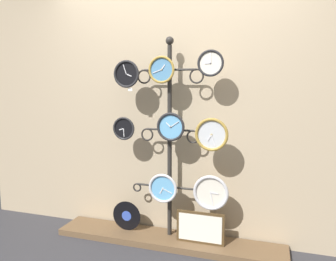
{
  "coord_description": "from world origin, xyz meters",
  "views": [
    {
      "loc": [
        0.91,
        -2.48,
        1.49
      ],
      "look_at": [
        0.0,
        0.36,
        1.09
      ],
      "focal_mm": 35.0,
      "sensor_mm": 36.0,
      "label": 1
    }
  ],
  "objects_px": {
    "clock_bottom_right": "(211,193)",
    "clock_top_left": "(127,74)",
    "clock_top_right": "(211,63)",
    "clock_middle_center": "(171,127)",
    "clock_middle_left": "(124,128)",
    "picture_frame": "(200,228)",
    "clock_bottom_center": "(163,188)",
    "clock_top_center": "(162,70)",
    "clock_middle_right": "(212,135)",
    "vinyl_record": "(127,216)",
    "display_stand": "(170,176)"
  },
  "relations": [
    {
      "from": "clock_top_left",
      "to": "clock_top_right",
      "type": "bearing_deg",
      "value": 0.63
    },
    {
      "from": "clock_bottom_center",
      "to": "clock_top_center",
      "type": "bearing_deg",
      "value": 138.52
    },
    {
      "from": "clock_top_left",
      "to": "clock_bottom_right",
      "type": "xyz_separation_m",
      "value": [
        0.8,
        -0.0,
        -1.05
      ]
    },
    {
      "from": "clock_top_center",
      "to": "clock_middle_center",
      "type": "xyz_separation_m",
      "value": [
        0.09,
        0.0,
        -0.51
      ]
    },
    {
      "from": "clock_top_right",
      "to": "clock_top_left",
      "type": "bearing_deg",
      "value": -179.37
    },
    {
      "from": "clock_top_right",
      "to": "clock_middle_right",
      "type": "xyz_separation_m",
      "value": [
        0.02,
        -0.03,
        -0.61
      ]
    },
    {
      "from": "clock_middle_center",
      "to": "clock_middle_right",
      "type": "height_order",
      "value": "clock_middle_center"
    },
    {
      "from": "clock_middle_left",
      "to": "clock_top_left",
      "type": "bearing_deg",
      "value": -18.6
    },
    {
      "from": "clock_bottom_right",
      "to": "picture_frame",
      "type": "relative_size",
      "value": 0.72
    },
    {
      "from": "clock_middle_left",
      "to": "picture_frame",
      "type": "relative_size",
      "value": 0.5
    },
    {
      "from": "clock_middle_left",
      "to": "clock_bottom_center",
      "type": "distance_m",
      "value": 0.67
    },
    {
      "from": "clock_top_left",
      "to": "clock_middle_center",
      "type": "relative_size",
      "value": 0.97
    },
    {
      "from": "clock_top_right",
      "to": "clock_middle_left",
      "type": "relative_size",
      "value": 1.03
    },
    {
      "from": "clock_middle_right",
      "to": "picture_frame",
      "type": "height_order",
      "value": "clock_middle_right"
    },
    {
      "from": "clock_top_left",
      "to": "picture_frame",
      "type": "bearing_deg",
      "value": 0.52
    },
    {
      "from": "picture_frame",
      "to": "clock_middle_center",
      "type": "bearing_deg",
      "value": 179.06
    },
    {
      "from": "clock_top_center",
      "to": "vinyl_record",
      "type": "relative_size",
      "value": 0.83
    },
    {
      "from": "clock_top_left",
      "to": "clock_middle_center",
      "type": "distance_m",
      "value": 0.64
    },
    {
      "from": "clock_bottom_right",
      "to": "clock_top_left",
      "type": "bearing_deg",
      "value": 179.7
    },
    {
      "from": "clock_bottom_right",
      "to": "picture_frame",
      "type": "bearing_deg",
      "value": 173.58
    },
    {
      "from": "clock_middle_center",
      "to": "vinyl_record",
      "type": "xyz_separation_m",
      "value": [
        -0.48,
        0.05,
        -0.92
      ]
    },
    {
      "from": "display_stand",
      "to": "clock_middle_right",
      "type": "xyz_separation_m",
      "value": [
        0.42,
        -0.12,
        0.43
      ]
    },
    {
      "from": "clock_top_left",
      "to": "clock_middle_left",
      "type": "xyz_separation_m",
      "value": [
        -0.04,
        0.01,
        -0.51
      ]
    },
    {
      "from": "clock_middle_right",
      "to": "vinyl_record",
      "type": "xyz_separation_m",
      "value": [
        -0.85,
        0.08,
        -0.87
      ]
    },
    {
      "from": "clock_bottom_center",
      "to": "clock_bottom_right",
      "type": "bearing_deg",
      "value": -0.16
    },
    {
      "from": "clock_top_left",
      "to": "picture_frame",
      "type": "height_order",
      "value": "clock_top_left"
    },
    {
      "from": "clock_middle_left",
      "to": "clock_bottom_right",
      "type": "xyz_separation_m",
      "value": [
        0.84,
        -0.02,
        -0.54
      ]
    },
    {
      "from": "clock_top_right",
      "to": "picture_frame",
      "type": "distance_m",
      "value": 1.48
    },
    {
      "from": "display_stand",
      "to": "clock_top_left",
      "type": "height_order",
      "value": "display_stand"
    },
    {
      "from": "clock_top_right",
      "to": "clock_middle_center",
      "type": "xyz_separation_m",
      "value": [
        -0.35,
        0.0,
        -0.56
      ]
    },
    {
      "from": "display_stand",
      "to": "clock_bottom_center",
      "type": "height_order",
      "value": "display_stand"
    },
    {
      "from": "clock_top_left",
      "to": "clock_bottom_center",
      "type": "relative_size",
      "value": 0.92
    },
    {
      "from": "clock_top_left",
      "to": "picture_frame",
      "type": "xyz_separation_m",
      "value": [
        0.71,
        0.01,
        -1.39
      ]
    },
    {
      "from": "picture_frame",
      "to": "clock_top_center",
      "type": "bearing_deg",
      "value": 179.42
    },
    {
      "from": "display_stand",
      "to": "clock_middle_center",
      "type": "relative_size",
      "value": 7.37
    },
    {
      "from": "clock_top_center",
      "to": "clock_middle_right",
      "type": "bearing_deg",
      "value": -3.71
    },
    {
      "from": "display_stand",
      "to": "clock_top_right",
      "type": "relative_size",
      "value": 8.49
    },
    {
      "from": "clock_top_left",
      "to": "clock_bottom_center",
      "type": "height_order",
      "value": "clock_top_left"
    },
    {
      "from": "display_stand",
      "to": "clock_top_center",
      "type": "xyz_separation_m",
      "value": [
        -0.05,
        -0.09,
        0.99
      ]
    },
    {
      "from": "display_stand",
      "to": "clock_bottom_right",
      "type": "relative_size",
      "value": 6.09
    },
    {
      "from": "clock_bottom_center",
      "to": "vinyl_record",
      "type": "xyz_separation_m",
      "value": [
        -0.4,
        0.06,
        -0.34
      ]
    },
    {
      "from": "clock_top_center",
      "to": "clock_middle_center",
      "type": "bearing_deg",
      "value": 0.61
    },
    {
      "from": "vinyl_record",
      "to": "clock_middle_left",
      "type": "bearing_deg",
      "value": -78.29
    },
    {
      "from": "clock_top_right",
      "to": "clock_bottom_center",
      "type": "bearing_deg",
      "value": -178.45
    },
    {
      "from": "clock_top_left",
      "to": "clock_top_right",
      "type": "relative_size",
      "value": 1.11
    },
    {
      "from": "vinyl_record",
      "to": "picture_frame",
      "type": "distance_m",
      "value": 0.76
    },
    {
      "from": "clock_middle_center",
      "to": "clock_middle_right",
      "type": "distance_m",
      "value": 0.38
    },
    {
      "from": "clock_top_center",
      "to": "clock_bottom_center",
      "type": "distance_m",
      "value": 1.09
    },
    {
      "from": "clock_top_right",
      "to": "clock_bottom_center",
      "type": "xyz_separation_m",
      "value": [
        -0.42,
        -0.01,
        -1.13
      ]
    },
    {
      "from": "display_stand",
      "to": "clock_bottom_right",
      "type": "bearing_deg",
      "value": -13.87
    }
  ]
}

